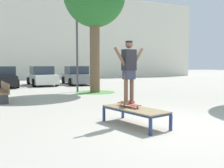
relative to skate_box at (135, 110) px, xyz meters
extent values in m
plane|color=#B2AA9E|center=(0.80, -0.27, -0.41)|extent=(120.00, 120.00, 0.00)
cube|color=silver|center=(1.65, 26.38, 4.73)|extent=(41.86, 4.00, 10.30)
cube|color=navy|center=(-0.55, 0.81, -0.22)|extent=(0.07, 0.07, 0.38)
cube|color=navy|center=(0.13, 0.98, -0.22)|extent=(0.07, 0.07, 0.38)
cube|color=navy|center=(-0.13, -0.98, -0.22)|extent=(0.07, 0.07, 0.38)
cube|color=navy|center=(0.55, -0.81, -0.22)|extent=(0.07, 0.07, 0.38)
cylinder|color=navy|center=(-0.34, -0.08, -0.01)|extent=(0.49, 1.86, 0.05)
cylinder|color=navy|center=(0.34, 0.08, -0.01)|extent=(0.49, 1.86, 0.05)
cylinder|color=navy|center=(-0.21, 0.90, -0.01)|extent=(0.75, 0.22, 0.05)
cylinder|color=navy|center=(0.21, -0.90, -0.01)|extent=(0.75, 0.22, 0.05)
cube|color=#847051|center=(0.00, 0.00, 0.03)|extent=(1.18, 2.02, 0.03)
cube|color=#B23333|center=(-0.06, 0.24, 0.13)|extent=(0.36, 0.82, 0.02)
cylinder|color=silver|center=(-0.19, 0.50, 0.07)|extent=(0.04, 0.06, 0.06)
cylinder|color=silver|center=(-0.04, 0.53, 0.07)|extent=(0.04, 0.06, 0.06)
cylinder|color=silver|center=(-0.07, -0.05, 0.07)|extent=(0.04, 0.06, 0.06)
cylinder|color=silver|center=(0.07, -0.02, 0.07)|extent=(0.04, 0.06, 0.06)
cylinder|color=brown|center=(-0.15, 0.22, 0.55)|extent=(0.11, 0.11, 0.82)
cube|color=#99704C|center=(-0.16, 0.26, 0.17)|extent=(0.15, 0.26, 0.07)
cylinder|color=brown|center=(0.04, 0.26, 0.55)|extent=(0.11, 0.11, 0.82)
cube|color=#99704C|center=(0.03, 0.31, 0.17)|extent=(0.15, 0.26, 0.07)
cube|color=#33384C|center=(-0.06, 0.24, 0.92)|extent=(0.33, 0.26, 0.24)
cube|color=#232328|center=(-0.06, 0.24, 1.32)|extent=(0.40, 0.29, 0.56)
cylinder|color=brown|center=(-0.35, 0.18, 1.40)|extent=(0.41, 0.16, 0.52)
cylinder|color=brown|center=(0.24, 0.30, 1.40)|extent=(0.41, 0.16, 0.52)
sphere|color=brown|center=(-0.06, 0.24, 1.73)|extent=(0.20, 0.20, 0.20)
cylinder|color=black|center=(-0.06, 0.24, 1.80)|extent=(0.19, 0.19, 0.05)
cylinder|color=brown|center=(1.78, 8.07, 1.65)|extent=(0.58, 0.58, 4.13)
cylinder|color=#519342|center=(1.78, 8.07, -0.41)|extent=(2.36, 2.36, 0.01)
cube|color=black|center=(-3.07, 14.10, 0.10)|extent=(1.72, 4.21, 0.70)
cube|color=#2D3847|center=(-3.07, 14.25, 0.77)|extent=(1.57, 2.11, 0.64)
cylinder|color=black|center=(-2.21, 12.80, -0.11)|extent=(0.22, 0.60, 0.60)
cylinder|color=black|center=(-2.22, 15.40, -0.11)|extent=(0.22, 0.60, 0.60)
cube|color=silver|center=(-0.29, 14.67, 0.10)|extent=(1.91, 4.28, 0.70)
cube|color=#2D3847|center=(-0.29, 14.82, 0.77)|extent=(1.66, 2.18, 0.64)
cylinder|color=black|center=(0.63, 13.41, -0.11)|extent=(0.25, 0.61, 0.60)
cylinder|color=black|center=(-1.07, 13.32, -0.11)|extent=(0.25, 0.61, 0.60)
cylinder|color=black|center=(0.50, 16.01, -0.11)|extent=(0.25, 0.61, 0.60)
cylinder|color=black|center=(-1.20, 15.93, -0.11)|extent=(0.25, 0.61, 0.60)
cube|color=slate|center=(2.49, 14.47, 0.10)|extent=(1.78, 4.23, 0.70)
cube|color=#2D3847|center=(2.50, 14.62, 0.77)|extent=(1.60, 2.13, 0.64)
cylinder|color=black|center=(3.32, 13.15, -0.11)|extent=(0.23, 0.60, 0.60)
cylinder|color=black|center=(1.62, 13.18, -0.11)|extent=(0.23, 0.60, 0.60)
cylinder|color=black|center=(3.37, 15.76, -0.11)|extent=(0.23, 0.60, 0.60)
cylinder|color=black|center=(1.67, 15.79, -0.11)|extent=(0.23, 0.60, 0.60)
cube|color=brown|center=(-3.28, 6.32, 0.02)|extent=(0.72, 2.44, 0.06)
cube|color=brown|center=(-3.08, 6.34, 0.24)|extent=(0.32, 2.39, 0.36)
cube|color=#424247|center=(-3.17, 5.36, -0.21)|extent=(0.38, 0.12, 0.40)
cylinder|color=#4C4C51|center=(0.92, 8.76, 2.34)|extent=(0.12, 0.12, 5.50)
camera|label=1|loc=(-3.19, -5.78, 1.19)|focal=40.33mm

